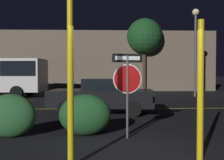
% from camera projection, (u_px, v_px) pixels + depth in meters
% --- Properties ---
extents(ground_plane, '(260.00, 260.00, 0.00)m').
position_uv_depth(ground_plane, '(135.00, 157.00, 4.99)').
color(ground_plane, black).
extents(road_center_stripe, '(38.58, 0.12, 0.01)m').
position_uv_depth(road_center_stripe, '(117.00, 109.00, 11.79)').
color(road_center_stripe, gold).
rests_on(road_center_stripe, ground_plane).
extents(stop_sign, '(0.79, 0.18, 2.17)m').
position_uv_depth(stop_sign, '(127.00, 79.00, 6.38)').
color(stop_sign, '#4C4C51').
rests_on(stop_sign, ground_plane).
extents(yellow_pole_left, '(0.11, 0.11, 3.11)m').
position_uv_depth(yellow_pole_left, '(70.00, 80.00, 4.42)').
color(yellow_pole_left, yellow).
rests_on(yellow_pole_left, ground_plane).
extents(yellow_pole_right, '(0.12, 0.12, 2.69)m').
position_uv_depth(yellow_pole_right, '(200.00, 90.00, 4.77)').
color(yellow_pole_right, yellow).
rests_on(yellow_pole_right, ground_plane).
extents(hedge_bush_1, '(1.34, 0.71, 1.14)m').
position_uv_depth(hedge_bush_1, '(10.00, 116.00, 6.48)').
color(hedge_bush_1, '#285B2D').
rests_on(hedge_bush_1, ground_plane).
extents(hedge_bush_2, '(1.40, 0.88, 1.11)m').
position_uv_depth(hedge_bush_2, '(85.00, 115.00, 6.71)').
color(hedge_bush_2, '#1E4C23').
rests_on(hedge_bush_2, ground_plane).
extents(passing_car_2, '(4.50, 2.27, 1.45)m').
position_uv_depth(passing_car_2, '(102.00, 96.00, 10.49)').
color(passing_car_2, black).
rests_on(passing_car_2, ground_plane).
extents(street_lamp, '(0.49, 0.49, 6.31)m').
position_uv_depth(street_lamp, '(195.00, 37.00, 17.92)').
color(street_lamp, '#4C4C51').
rests_on(street_lamp, ground_plane).
extents(tree_0, '(3.30, 3.30, 6.77)m').
position_uv_depth(tree_0, '(145.00, 37.00, 23.17)').
color(tree_0, '#422D1E').
rests_on(tree_0, ground_plane).
extents(building_backdrop, '(23.65, 4.75, 5.70)m').
position_uv_depth(building_backdrop, '(92.00, 62.00, 25.61)').
color(building_backdrop, '#6B5B4C').
rests_on(building_backdrop, ground_plane).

